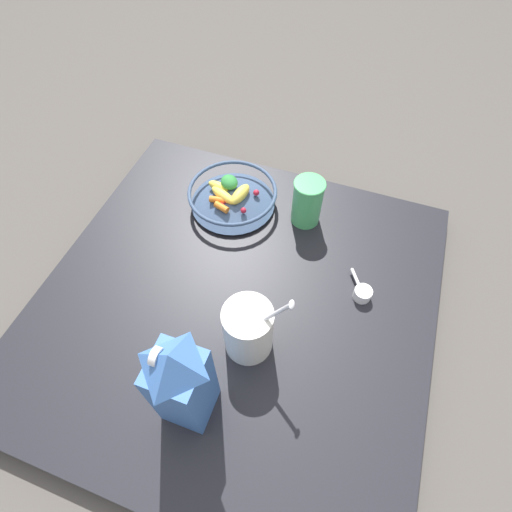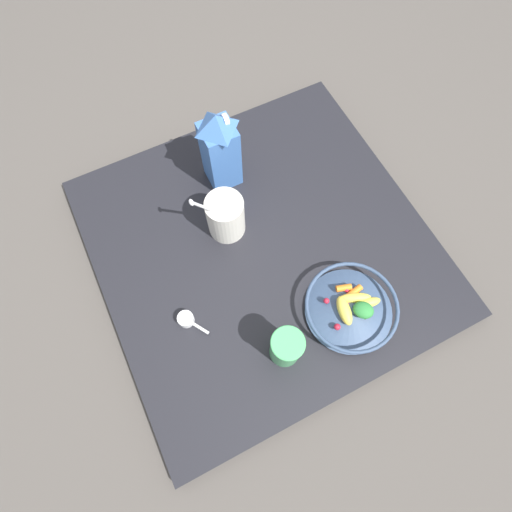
{
  "view_description": "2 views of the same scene",
  "coord_description": "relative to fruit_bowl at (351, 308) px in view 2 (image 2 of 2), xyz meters",
  "views": [
    {
      "loc": [
        0.41,
        0.2,
        0.87
      ],
      "look_at": [
        -0.07,
        0.03,
        0.13
      ],
      "focal_mm": 28.0,
      "sensor_mm": 36.0,
      "label": 1
    },
    {
      "loc": [
        -0.4,
        0.22,
        1.08
      ],
      "look_at": [
        -0.06,
        0.05,
        0.13
      ],
      "focal_mm": 28.0,
      "sensor_mm": 36.0,
      "label": 2
    }
  ],
  "objects": [
    {
      "name": "ground_plane",
      "position": [
        0.27,
        0.11,
        -0.08
      ],
      "size": [
        6.0,
        6.0,
        0.0
      ],
      "primitive_type": "plane",
      "color": "#4C4742"
    },
    {
      "name": "countertop",
      "position": [
        0.27,
        0.11,
        -0.06
      ],
      "size": [
        0.9,
        0.9,
        0.04
      ],
      "color": "black",
      "rests_on": "ground_plane"
    },
    {
      "name": "fruit_bowl",
      "position": [
        0.0,
        0.0,
        0.0
      ],
      "size": [
        0.24,
        0.24,
        0.07
      ],
      "color": "#384C6B",
      "rests_on": "countertop"
    },
    {
      "name": "milk_carton",
      "position": [
        0.53,
        0.12,
        0.1
      ],
      "size": [
        0.09,
        0.09,
        0.27
      ],
      "color": "#3D6BB2",
      "rests_on": "countertop"
    },
    {
      "name": "yogurt_tub",
      "position": [
        0.37,
        0.18,
        0.04
      ],
      "size": [
        0.1,
        0.14,
        0.22
      ],
      "color": "silver",
      "rests_on": "countertop"
    },
    {
      "name": "drinking_cup",
      "position": [
        -0.02,
        0.2,
        0.03
      ],
      "size": [
        0.08,
        0.08,
        0.13
      ],
      "color": "#4CB266",
      "rests_on": "countertop"
    },
    {
      "name": "measuring_scoop",
      "position": [
        0.17,
        0.39,
        -0.02
      ],
      "size": [
        0.08,
        0.06,
        0.03
      ],
      "color": "white",
      "rests_on": "countertop"
    }
  ]
}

